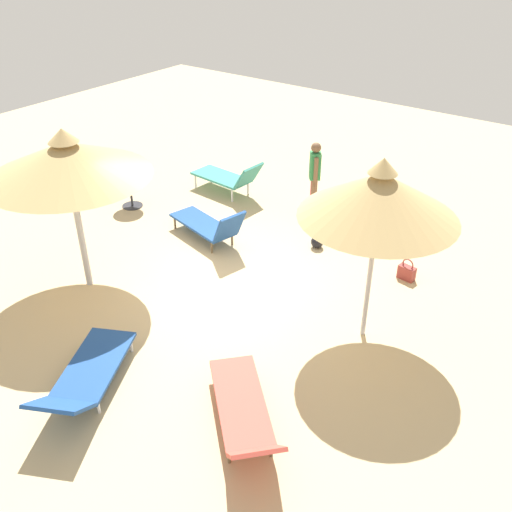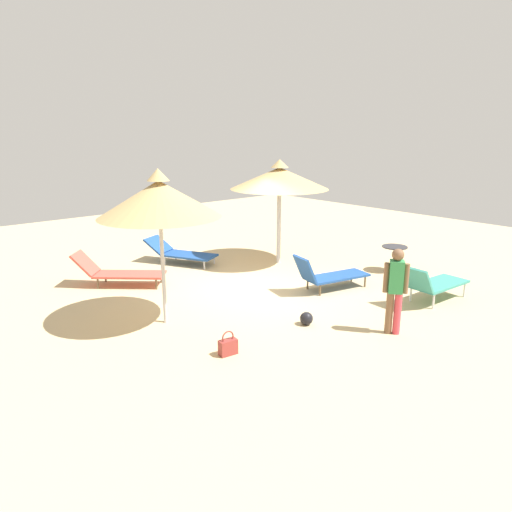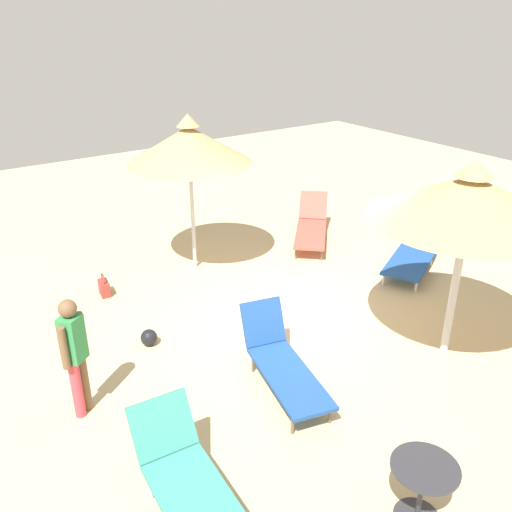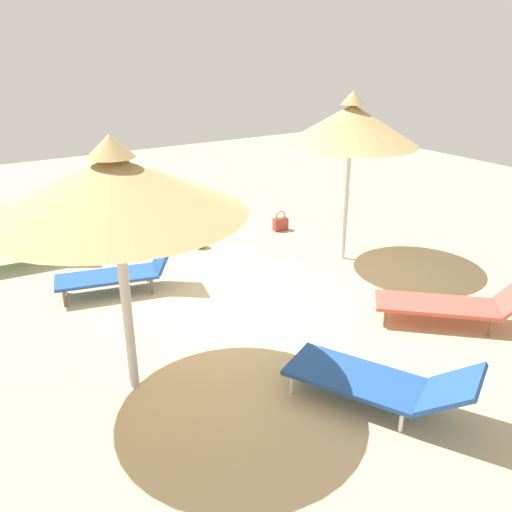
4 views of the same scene
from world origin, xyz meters
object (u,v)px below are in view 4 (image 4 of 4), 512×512
(parasol_umbrella_near_right, at_px, (114,186))
(beach_ball, at_px, (200,242))
(lounge_chair_front, at_px, (459,302))
(handbag, at_px, (281,224))
(parasol_umbrella_far_right, at_px, (351,124))
(person_standing_edge, at_px, (128,194))
(lounge_chair_near_left, at_px, (23,242))
(lounge_chair_back, at_px, (123,270))
(lounge_chair_center, at_px, (381,380))

(parasol_umbrella_near_right, bearing_deg, beach_ball, -36.77)
(lounge_chair_front, bearing_deg, handbag, -2.46)
(parasol_umbrella_far_right, relative_size, handbag, 6.99)
(parasol_umbrella_near_right, distance_m, person_standing_edge, 5.24)
(lounge_chair_front, distance_m, handbag, 4.51)
(parasol_umbrella_far_right, bearing_deg, lounge_chair_front, 174.05)
(parasol_umbrella_far_right, bearing_deg, lounge_chair_near_left, 60.44)
(lounge_chair_near_left, relative_size, handbag, 4.29)
(parasol_umbrella_near_right, distance_m, handbag, 6.03)
(parasol_umbrella_far_right, bearing_deg, person_standing_edge, 42.08)
(parasol_umbrella_near_right, bearing_deg, parasol_umbrella_far_right, -70.38)
(parasol_umbrella_near_right, bearing_deg, person_standing_edge, -19.77)
(lounge_chair_back, bearing_deg, lounge_chair_front, -134.69)
(person_standing_edge, relative_size, beach_ball, 6.35)
(parasol_umbrella_far_right, xyz_separation_m, handbag, (1.84, 0.08, -2.22))
(lounge_chair_center, xyz_separation_m, person_standing_edge, (6.49, 0.39, 0.57))
(parasol_umbrella_far_right, height_order, lounge_chair_center, parasol_umbrella_far_right)
(parasol_umbrella_near_right, height_order, parasol_umbrella_far_right, parasol_umbrella_far_right)
(parasol_umbrella_far_right, height_order, handbag, parasol_umbrella_far_right)
(lounge_chair_near_left, bearing_deg, lounge_chair_center, -158.31)
(parasol_umbrella_far_right, bearing_deg, lounge_chair_back, 78.04)
(parasol_umbrella_near_right, distance_m, lounge_chair_back, 3.20)
(lounge_chair_back, distance_m, lounge_chair_center, 4.38)
(lounge_chair_center, bearing_deg, parasol_umbrella_near_right, 50.15)
(parasol_umbrella_far_right, relative_size, lounge_chair_center, 1.39)
(parasol_umbrella_near_right, relative_size, beach_ball, 11.41)
(lounge_chair_center, relative_size, lounge_chair_near_left, 1.17)
(beach_ball, bearing_deg, person_standing_edge, 34.64)
(lounge_chair_center, height_order, person_standing_edge, person_standing_edge)
(parasol_umbrella_far_right, distance_m, handbag, 2.89)
(lounge_chair_center, bearing_deg, person_standing_edge, 3.44)
(lounge_chair_front, relative_size, lounge_chair_near_left, 1.09)
(lounge_chair_center, relative_size, handbag, 5.02)
(handbag, bearing_deg, beach_ball, 89.63)
(beach_ball, bearing_deg, handbag, -90.37)
(parasol_umbrella_near_right, distance_m, lounge_chair_center, 3.39)
(lounge_chair_back, relative_size, person_standing_edge, 1.20)
(lounge_chair_back, distance_m, lounge_chair_front, 4.93)
(parasol_umbrella_far_right, height_order, beach_ball, parasol_umbrella_far_right)
(parasol_umbrella_near_right, relative_size, person_standing_edge, 1.80)
(lounge_chair_front, relative_size, beach_ball, 7.85)
(lounge_chair_front, bearing_deg, person_standing_edge, 23.72)
(lounge_chair_front, distance_m, person_standing_edge, 6.35)
(handbag, bearing_deg, person_standing_edge, 64.78)
(parasol_umbrella_near_right, height_order, person_standing_edge, parasol_umbrella_near_right)
(lounge_chair_back, relative_size, beach_ball, 7.64)
(beach_ball, bearing_deg, lounge_chair_back, 119.58)
(lounge_chair_front, xyz_separation_m, person_standing_edge, (5.79, 2.54, 0.53))
(parasol_umbrella_near_right, height_order, lounge_chair_center, parasol_umbrella_near_right)
(beach_ball, bearing_deg, lounge_chair_near_left, 72.70)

